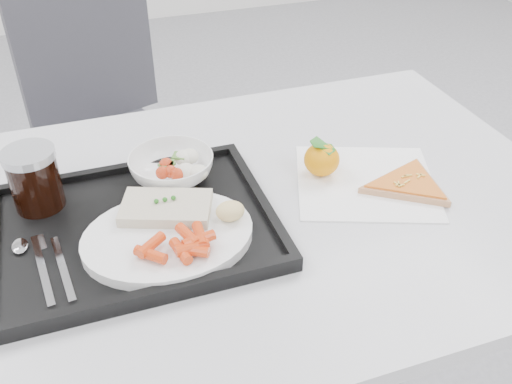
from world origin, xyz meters
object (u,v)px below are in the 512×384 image
cola_glass (34,178)px  chair (99,116)px  table (238,233)px  dinner_plate (168,237)px  salad_bowl (172,168)px  tangerine (322,159)px  pizza_slice (408,184)px  tray (135,228)px

cola_glass → chair: bearing=78.9°
table → dinner_plate: size_ratio=4.44×
salad_bowl → tangerine: 0.28m
table → cola_glass: (-0.32, 0.09, 0.14)m
table → tangerine: bearing=10.9°
table → chair: (-0.18, 0.82, -0.15)m
tangerine → pizza_slice: (0.13, -0.09, -0.02)m
chair → tray: chair is taller
table → dinner_plate: (-0.14, -0.08, 0.09)m
chair → tangerine: (0.36, -0.79, 0.25)m
chair → salad_bowl: size_ratio=6.11×
tangerine → pizza_slice: tangerine is taller
table → salad_bowl: size_ratio=7.89×
tray → cola_glass: size_ratio=4.17×
dinner_plate → cola_glass: bearing=138.6°
dinner_plate → pizza_slice: (0.44, 0.02, -0.01)m
salad_bowl → cola_glass: bearing=-178.7°
tangerine → pizza_slice: size_ratio=0.34×
table → pizza_slice: (0.31, -0.06, 0.08)m
chair → salad_bowl: chair is taller
tray → pizza_slice: 0.49m
salad_bowl → pizza_slice: bearing=-20.6°
table → chair: 0.85m
tray → salad_bowl: (0.09, 0.11, 0.03)m
tray → dinner_plate: (0.04, -0.06, 0.02)m
table → dinner_plate: bearing=-150.7°
dinner_plate → tangerine: size_ratio=3.68×
salad_bowl → pizza_slice: 0.43m
chair → cola_glass: (-0.14, -0.73, 0.28)m
table → pizza_slice: size_ratio=5.55×
table → chair: size_ratio=1.29×
chair → tangerine: chair is taller
chair → tray: bearing=-90.2°
tray → chair: bearing=89.8°
table → cola_glass: cola_glass is taller
cola_glass → tray: bearing=-37.1°
dinner_plate → pizza_slice: 0.45m
chair → dinner_plate: 0.93m
chair → salad_bowl: (0.09, -0.73, 0.25)m
salad_bowl → tray: bearing=-128.2°
cola_glass → salad_bowl: bearing=1.3°
chair → tangerine: bearing=-65.7°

